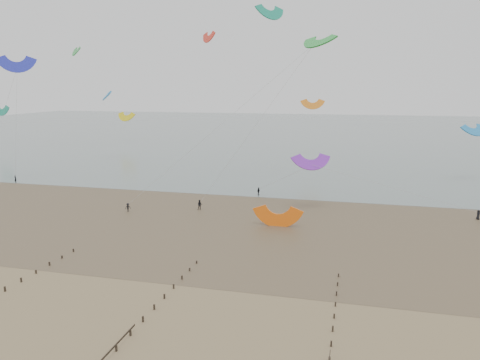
# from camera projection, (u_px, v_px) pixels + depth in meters

# --- Properties ---
(ground) EXTENTS (500.00, 500.00, 0.00)m
(ground) POSITION_uv_depth(u_px,v_px,m) (124.00, 301.00, 49.97)
(ground) COLOR brown
(ground) RESTS_ON ground
(sea_and_shore) EXTENTS (500.00, 665.00, 0.03)m
(sea_and_shore) POSITION_uv_depth(u_px,v_px,m) (195.00, 214.00, 83.67)
(sea_and_shore) COLOR #475654
(sea_and_shore) RESTS_ON ground
(kitesurfer_lead) EXTENTS (0.74, 0.61, 1.75)m
(kitesurfer_lead) POSITION_uv_depth(u_px,v_px,m) (15.00, 179.00, 111.07)
(kitesurfer_lead) COLOR black
(kitesurfer_lead) RESTS_ON ground
(kitesurfers) EXTENTS (146.37, 29.90, 1.84)m
(kitesurfers) POSITION_uv_depth(u_px,v_px,m) (327.00, 202.00, 89.48)
(kitesurfers) COLOR black
(kitesurfers) RESTS_ON ground
(grounded_kite) EXTENTS (6.95, 5.45, 3.78)m
(grounded_kite) POSITION_uv_depth(u_px,v_px,m) (278.00, 226.00, 76.51)
(grounded_kite) COLOR orange
(grounded_kite) RESTS_ON ground
(kites_airborne) EXTENTS (250.79, 101.65, 37.54)m
(kites_airborne) POSITION_uv_depth(u_px,v_px,m) (203.00, 91.00, 135.85)
(kites_airborne) COLOR #CD407F
(kites_airborne) RESTS_ON ground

